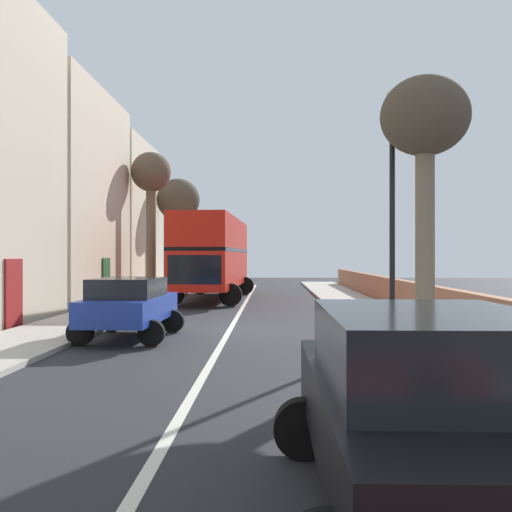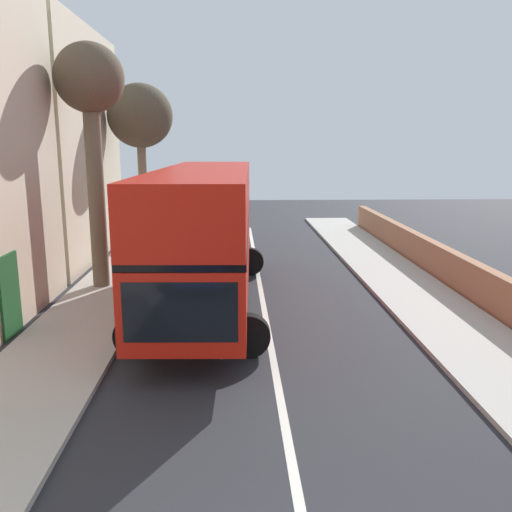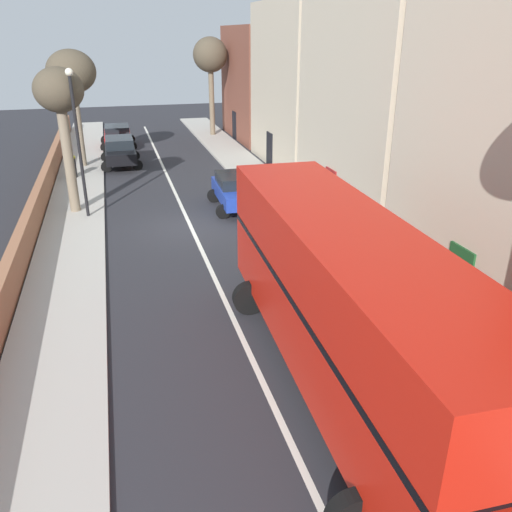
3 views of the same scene
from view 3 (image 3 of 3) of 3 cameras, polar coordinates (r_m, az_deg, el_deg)
ground_plane at (r=22.75m, az=-7.22°, el=3.29°), size 84.00×84.00×0.00m
road_centre_line at (r=22.75m, az=-7.22°, el=3.30°), size 0.16×54.00×0.01m
sidewalk_left at (r=23.85m, az=4.51°, el=4.51°), size 2.60×60.00×0.12m
sidewalk_right at (r=22.64m, az=-19.58°, el=2.14°), size 2.60×60.00×0.12m
terraced_houses_left at (r=23.80m, az=13.81°, el=15.60°), size 4.07×47.62×10.59m
boundary_wall_right at (r=22.65m, az=-23.65°, el=3.01°), size 0.36×54.00×1.23m
double_decker_bus at (r=11.64m, az=9.68°, el=-4.53°), size 3.83×11.51×4.06m
parked_car_black_right_0 at (r=34.11m, az=-14.73°, el=11.18°), size 2.48×4.46×1.74m
parked_car_blue_left_1 at (r=24.70m, az=-2.23°, el=7.32°), size 2.48×4.14×1.61m
parked_car_red_right_2 at (r=40.04m, az=-15.00°, el=12.76°), size 2.55×4.43×1.53m
street_tree_left_0 at (r=42.85m, az=-5.05°, el=21.00°), size 2.66×2.66×7.37m
street_tree_right_1 at (r=24.63m, az=-20.81°, el=16.00°), size 2.10×2.10×6.33m
street_tree_right_3 at (r=33.78m, az=-19.65°, el=18.37°), size 2.83×2.83×6.78m
lamppost_right at (r=23.84m, az=-19.08°, el=12.63°), size 0.32×0.32×6.31m
litter_bin_right at (r=31.68m, az=-19.64°, el=9.23°), size 0.55×0.55×1.19m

